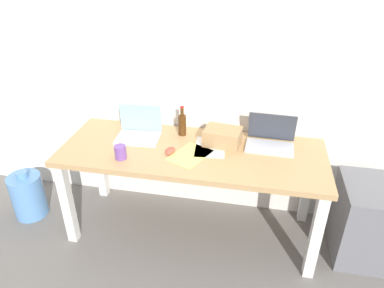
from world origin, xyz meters
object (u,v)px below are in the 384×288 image
(laptop_left, at_px, (139,131))
(filing_cabinet, at_px, (365,221))
(water_cooler_jug, at_px, (28,195))
(beer_bottle, at_px, (182,124))
(computer_mouse, at_px, (170,151))
(laptop_right, at_px, (270,140))
(desk, at_px, (192,161))
(cardboard_box, at_px, (223,137))
(coffee_mug, at_px, (120,152))

(laptop_left, height_order, filing_cabinet, laptop_left)
(water_cooler_jug, xyz_separation_m, filing_cabinet, (2.64, 0.09, 0.10))
(laptop_left, distance_m, beer_bottle, 0.33)
(computer_mouse, bearing_deg, laptop_right, 28.36)
(laptop_right, xyz_separation_m, computer_mouse, (-0.68, -0.23, -0.04))
(laptop_right, bearing_deg, computer_mouse, -161.20)
(computer_mouse, height_order, water_cooler_jug, computer_mouse)
(water_cooler_jug, distance_m, filing_cabinet, 2.64)
(beer_bottle, distance_m, computer_mouse, 0.29)
(desk, distance_m, cardboard_box, 0.28)
(desk, distance_m, laptop_right, 0.59)
(cardboard_box, relative_size, filing_cabinet, 0.44)
(laptop_left, xyz_separation_m, cardboard_box, (0.63, 0.01, 0.01))
(computer_mouse, distance_m, water_cooler_jug, 1.36)
(filing_cabinet, bearing_deg, desk, -179.72)
(desk, bearing_deg, laptop_right, 17.10)
(desk, xyz_separation_m, cardboard_box, (0.20, 0.13, 0.16))
(laptop_right, distance_m, cardboard_box, 0.34)
(cardboard_box, xyz_separation_m, filing_cabinet, (1.06, -0.12, -0.50))
(coffee_mug, height_order, water_cooler_jug, coffee_mug)
(desk, bearing_deg, laptop_left, 164.55)
(laptop_left, bearing_deg, computer_mouse, -32.65)
(desk, xyz_separation_m, computer_mouse, (-0.14, -0.07, 0.11))
(cardboard_box, height_order, filing_cabinet, cardboard_box)
(beer_bottle, distance_m, filing_cabinet, 1.49)
(desk, xyz_separation_m, water_cooler_jug, (-1.38, -0.08, -0.45))
(desk, distance_m, beer_bottle, 0.31)
(computer_mouse, relative_size, coffee_mug, 1.05)
(laptop_left, distance_m, computer_mouse, 0.35)
(desk, distance_m, computer_mouse, 0.19)
(desk, height_order, computer_mouse, computer_mouse)
(beer_bottle, distance_m, cardboard_box, 0.33)
(computer_mouse, bearing_deg, water_cooler_jug, -169.57)
(filing_cabinet, bearing_deg, water_cooler_jug, -178.02)
(coffee_mug, distance_m, water_cooler_jug, 1.10)
(beer_bottle, xyz_separation_m, filing_cabinet, (1.38, -0.21, -0.53))
(desk, relative_size, water_cooler_jug, 4.41)
(desk, bearing_deg, beer_bottle, 118.54)
(beer_bottle, bearing_deg, desk, -61.46)
(laptop_right, bearing_deg, water_cooler_jug, -172.53)
(beer_bottle, relative_size, filing_cabinet, 0.40)
(filing_cabinet, bearing_deg, laptop_left, 176.18)
(beer_bottle, relative_size, computer_mouse, 2.34)
(coffee_mug, bearing_deg, cardboard_box, 26.38)
(computer_mouse, xyz_separation_m, coffee_mug, (-0.31, -0.13, 0.03))
(computer_mouse, bearing_deg, desk, 34.49)
(desk, xyz_separation_m, laptop_right, (0.54, 0.17, 0.15))
(coffee_mug, xyz_separation_m, filing_cabinet, (1.72, 0.21, -0.49))
(laptop_left, relative_size, beer_bottle, 1.43)
(laptop_left, bearing_deg, laptop_right, 2.77)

